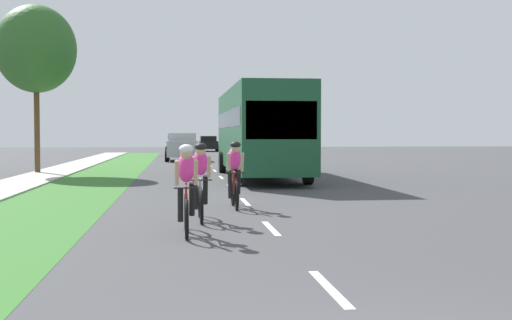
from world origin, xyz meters
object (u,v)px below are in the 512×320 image
(cyclist_lead, at_px, (186,189))
(sedan_black, at_px, (208,144))
(cyclist_trailing, at_px, (201,181))
(street_tree_near, at_px, (36,49))
(pickup_blue, at_px, (180,145))
(cyclist_distant, at_px, (235,174))
(bus_dark_green, at_px, (259,128))
(suv_silver, at_px, (182,146))

(cyclist_lead, bearing_deg, sedan_black, 86.96)
(cyclist_trailing, bearing_deg, street_tree_near, 111.93)
(cyclist_trailing, bearing_deg, pickup_blue, 90.49)
(cyclist_lead, bearing_deg, cyclist_distant, 73.33)
(cyclist_trailing, bearing_deg, cyclist_lead, -99.65)
(cyclist_lead, xyz_separation_m, sedan_black, (2.82, 53.02, -0.04))
(cyclist_distant, xyz_separation_m, pickup_blue, (-1.20, 35.90, 0.02))
(sedan_black, height_order, street_tree_near, street_tree_near)
(bus_dark_green, bearing_deg, sedan_black, 90.37)
(pickup_blue, xyz_separation_m, street_tree_near, (-6.32, -21.54, 4.64))
(pickup_blue, bearing_deg, suv_silver, -89.22)
(cyclist_lead, distance_m, cyclist_trailing, 1.83)
(cyclist_distant, relative_size, bus_dark_green, 0.15)
(sedan_black, bearing_deg, pickup_blue, -102.16)
(bus_dark_green, height_order, pickup_blue, bus_dark_green)
(suv_silver, height_order, street_tree_near, street_tree_near)
(pickup_blue, relative_size, sedan_black, 1.19)
(pickup_blue, bearing_deg, sedan_black, 77.84)
(bus_dark_green, distance_m, pickup_blue, 25.55)
(cyclist_lead, bearing_deg, suv_silver, 89.80)
(suv_silver, relative_size, pickup_blue, 0.92)
(cyclist_lead, xyz_separation_m, suv_silver, (0.11, 30.64, 0.14))
(bus_dark_green, bearing_deg, suv_silver, 100.42)
(cyclist_lead, distance_m, bus_dark_green, 14.88)
(cyclist_trailing, height_order, cyclist_distant, same)
(street_tree_near, bearing_deg, suv_silver, 62.42)
(cyclist_lead, relative_size, cyclist_trailing, 1.00)
(cyclist_distant, xyz_separation_m, street_tree_near, (-7.52, 14.36, 4.66))
(suv_silver, bearing_deg, street_tree_near, -117.58)
(bus_dark_green, xyz_separation_m, street_tree_near, (-9.41, 3.79, 3.49))
(suv_silver, bearing_deg, cyclist_distant, -87.69)
(cyclist_distant, distance_m, suv_silver, 26.72)
(suv_silver, height_order, pickup_blue, suv_silver)
(cyclist_lead, xyz_separation_m, bus_dark_green, (3.07, 14.51, 1.17))
(cyclist_trailing, relative_size, suv_silver, 0.37)
(street_tree_near, bearing_deg, bus_dark_green, -21.96)
(cyclist_lead, relative_size, cyclist_distant, 1.00)
(cyclist_distant, xyz_separation_m, sedan_black, (1.64, 49.08, -0.04))
(bus_dark_green, relative_size, street_tree_near, 1.57)
(suv_silver, xyz_separation_m, street_tree_near, (-6.44, -12.33, 4.52))
(cyclist_trailing, relative_size, street_tree_near, 0.23)
(pickup_blue, height_order, sedan_black, pickup_blue)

